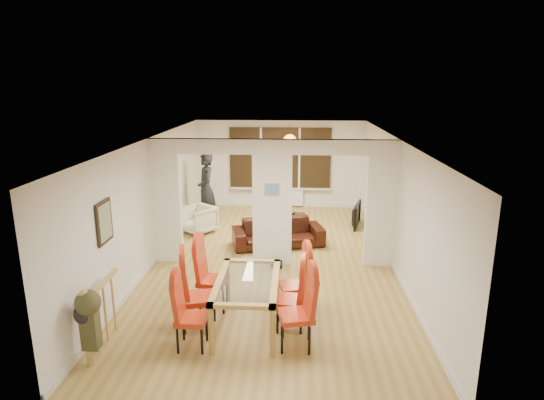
# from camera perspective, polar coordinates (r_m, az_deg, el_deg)

# --- Properties ---
(floor) EXTENTS (5.00, 9.00, 0.01)m
(floor) POSITION_cam_1_polar(r_m,az_deg,el_deg) (9.68, 0.04, -7.81)
(floor) COLOR #A68743
(floor) RESTS_ON ground
(room_walls) EXTENTS (5.00, 9.00, 2.60)m
(room_walls) POSITION_cam_1_polar(r_m,az_deg,el_deg) (9.27, 0.04, -0.36)
(room_walls) COLOR silver
(room_walls) RESTS_ON floor
(divider_wall) EXTENTS (5.00, 0.18, 2.60)m
(divider_wall) POSITION_cam_1_polar(r_m,az_deg,el_deg) (9.27, 0.04, -0.36)
(divider_wall) COLOR white
(divider_wall) RESTS_ON floor
(bay_window_blinds) EXTENTS (3.00, 0.08, 1.80)m
(bay_window_blinds) POSITION_cam_1_polar(r_m,az_deg,el_deg) (13.57, 1.03, 5.30)
(bay_window_blinds) COLOR black
(bay_window_blinds) RESTS_ON room_walls
(radiator) EXTENTS (1.40, 0.08, 0.50)m
(radiator) POSITION_cam_1_polar(r_m,az_deg,el_deg) (13.77, 1.00, 0.34)
(radiator) COLOR white
(radiator) RESTS_ON floor
(pendant_light) EXTENTS (0.36, 0.36, 0.36)m
(pendant_light) POSITION_cam_1_polar(r_m,az_deg,el_deg) (12.34, 2.26, 7.41)
(pendant_light) COLOR orange
(pendant_light) RESTS_ON room_walls
(stair_newel) EXTENTS (0.40, 1.20, 1.10)m
(stair_newel) POSITION_cam_1_polar(r_m,az_deg,el_deg) (7.09, -20.42, -12.71)
(stair_newel) COLOR tan
(stair_newel) RESTS_ON floor
(wall_poster) EXTENTS (0.04, 0.52, 0.67)m
(wall_poster) POSITION_cam_1_polar(r_m,az_deg,el_deg) (7.47, -20.30, -2.59)
(wall_poster) COLOR gray
(wall_poster) RESTS_ON room_walls
(pillar_photo) EXTENTS (0.30, 0.03, 0.25)m
(pillar_photo) POSITION_cam_1_polar(r_m,az_deg,el_deg) (9.10, 0.00, 1.31)
(pillar_photo) COLOR #4C8CD8
(pillar_photo) RESTS_ON divider_wall
(dining_table) EXTENTS (0.94, 1.68, 0.79)m
(dining_table) POSITION_cam_1_polar(r_m,az_deg,el_deg) (7.18, -3.08, -12.78)
(dining_table) COLOR #A1813B
(dining_table) RESTS_ON floor
(dining_chair_la) EXTENTS (0.42, 0.42, 1.06)m
(dining_chair_la) POSITION_cam_1_polar(r_m,az_deg,el_deg) (6.69, -10.08, -13.84)
(dining_chair_la) COLOR #AA2A11
(dining_chair_la) RESTS_ON floor
(dining_chair_lb) EXTENTS (0.58, 0.58, 1.18)m
(dining_chair_lb) POSITION_cam_1_polar(r_m,az_deg,el_deg) (7.13, -9.18, -11.40)
(dining_chair_lb) COLOR #AA2A11
(dining_chair_lb) RESTS_ON floor
(dining_chair_lc) EXTENTS (0.52, 0.52, 1.17)m
(dining_chair_lc) POSITION_cam_1_polar(r_m,az_deg,el_deg) (7.68, -7.41, -9.40)
(dining_chair_lc) COLOR #AA2A11
(dining_chair_lc) RESTS_ON floor
(dining_chair_ra) EXTENTS (0.55, 0.55, 1.15)m
(dining_chair_ra) POSITION_cam_1_polar(r_m,az_deg,el_deg) (6.59, 3.04, -13.64)
(dining_chair_ra) COLOR #AA2A11
(dining_chair_ra) RESTS_ON floor
(dining_chair_rb) EXTENTS (0.48, 0.48, 1.08)m
(dining_chair_rb) POSITION_cam_1_polar(r_m,az_deg,el_deg) (7.06, 2.22, -11.91)
(dining_chair_rb) COLOR #AA2A11
(dining_chair_rb) RESTS_ON floor
(dining_chair_rc) EXTENTS (0.53, 0.53, 1.09)m
(dining_chair_rc) POSITION_cam_1_polar(r_m,az_deg,el_deg) (7.51, 2.74, -10.18)
(dining_chair_rc) COLOR #AA2A11
(dining_chair_rc) RESTS_ON floor
(sofa) EXTENTS (2.22, 1.30, 0.61)m
(sofa) POSITION_cam_1_polar(r_m,az_deg,el_deg) (10.55, 0.76, -4.14)
(sofa) COLOR black
(sofa) RESTS_ON floor
(armchair) EXTENTS (1.03, 1.04, 0.68)m
(armchair) POSITION_cam_1_polar(r_m,az_deg,el_deg) (11.58, -9.26, -2.42)
(armchair) COLOR beige
(armchair) RESTS_ON floor
(person) EXTENTS (0.81, 0.68, 1.90)m
(person) POSITION_cam_1_polar(r_m,az_deg,el_deg) (12.17, -8.26, 1.43)
(person) COLOR black
(person) RESTS_ON floor
(television) EXTENTS (1.06, 0.39, 0.61)m
(television) POSITION_cam_1_polar(r_m,az_deg,el_deg) (12.17, 10.15, -1.80)
(television) COLOR black
(television) RESTS_ON floor
(coffee_table) EXTENTS (1.12, 0.79, 0.23)m
(coffee_table) POSITION_cam_1_polar(r_m,az_deg,el_deg) (12.26, 1.83, -2.36)
(coffee_table) COLOR #2F2010
(coffee_table) RESTS_ON floor
(bottle) EXTENTS (0.06, 0.06, 0.26)m
(bottle) POSITION_cam_1_polar(r_m,az_deg,el_deg) (12.21, 1.64, -1.23)
(bottle) COLOR #143F19
(bottle) RESTS_ON coffee_table
(bowl) EXTENTS (0.23, 0.23, 0.06)m
(bowl) POSITION_cam_1_polar(r_m,az_deg,el_deg) (12.30, 2.44, -1.61)
(bowl) COLOR #2F2010
(bowl) RESTS_ON coffee_table
(shoes) EXTENTS (0.22, 0.24, 0.09)m
(shoes) POSITION_cam_1_polar(r_m,az_deg,el_deg) (9.45, 0.59, -8.09)
(shoes) COLOR black
(shoes) RESTS_ON floor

